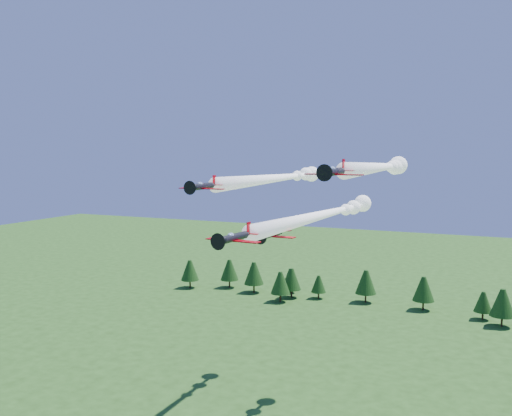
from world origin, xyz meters
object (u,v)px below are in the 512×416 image
at_px(plane_lead, 325,214).
at_px(plane_slot, 272,234).
at_px(plane_right, 381,167).
at_px(plane_left, 280,178).

height_order(plane_lead, plane_slot, plane_lead).
distance_m(plane_right, plane_slot, 26.05).
bearing_deg(plane_slot, plane_left, 111.85).
bearing_deg(plane_left, plane_slot, -70.79).
xyz_separation_m(plane_lead, plane_right, (9.81, 2.17, 8.82)).
distance_m(plane_left, plane_slot, 30.12).
bearing_deg(plane_lead, plane_right, 16.97).
distance_m(plane_left, plane_right, 24.24).
relative_size(plane_left, plane_slot, 6.68).
relative_size(plane_lead, plane_slot, 6.74).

